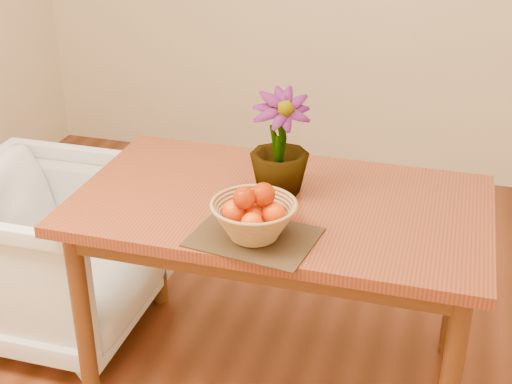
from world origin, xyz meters
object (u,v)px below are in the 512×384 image
(table, at_px, (280,222))
(armchair, at_px, (53,245))
(wicker_basket, at_px, (254,221))
(potted_plant, at_px, (280,144))

(table, height_order, armchair, armchair)
(armchair, bearing_deg, table, -93.39)
(armchair, bearing_deg, wicker_basket, -109.18)
(wicker_basket, relative_size, potted_plant, 0.74)
(table, distance_m, armchair, 1.00)
(table, bearing_deg, potted_plant, 107.92)
(wicker_basket, bearing_deg, table, 87.21)
(table, distance_m, potted_plant, 0.28)
(table, xyz_separation_m, potted_plant, (-0.02, 0.06, 0.27))
(table, bearing_deg, wicker_basket, -92.79)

